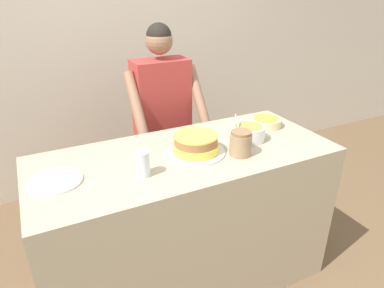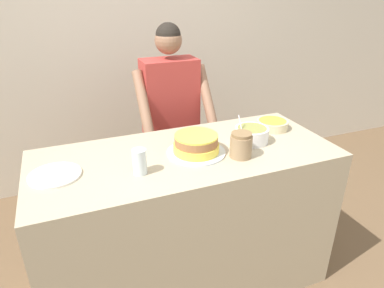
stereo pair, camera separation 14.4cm
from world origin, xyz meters
name	(u,v)px [view 1 (the left image)]	position (x,y,z in m)	size (l,w,h in m)	color
wall_back	(110,48)	(0.00, 1.92, 1.30)	(10.00, 0.05, 2.60)	beige
counter	(186,221)	(0.00, 0.37, 0.48)	(1.72, 0.73, 0.96)	tan
person_baker	(162,112)	(0.14, 1.08, 0.94)	(0.55, 0.45, 1.58)	#2D2D38
cake	(196,145)	(0.05, 0.34, 1.01)	(0.33, 0.33, 0.11)	silver
frosting_bowl_orange	(266,122)	(0.65, 0.49, 0.99)	(0.21, 0.21, 0.06)	beige
frosting_bowl_olive	(248,132)	(0.42, 0.36, 1.00)	(0.20, 0.20, 0.17)	white
drinking_glass	(143,164)	(-0.30, 0.24, 1.02)	(0.07, 0.07, 0.13)	silver
ceramic_plate	(55,181)	(-0.70, 0.37, 0.96)	(0.26, 0.26, 0.01)	white
stoneware_jar	(241,143)	(0.26, 0.21, 1.02)	(0.12, 0.12, 0.14)	#9E7F5B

